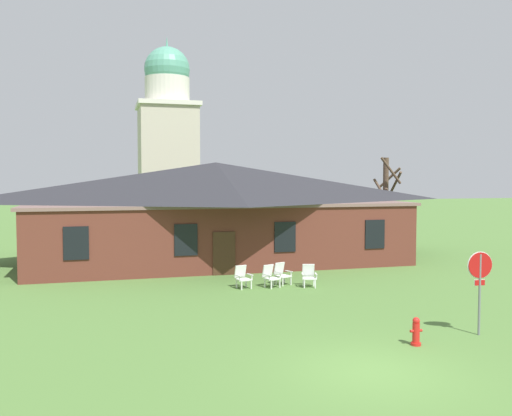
# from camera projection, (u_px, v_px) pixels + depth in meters

# --- Properties ---
(ground_plane) EXTENTS (200.00, 200.00, 0.00)m
(ground_plane) POSITION_uv_depth(u_px,v_px,m) (372.00, 371.00, 13.09)
(ground_plane) COLOR #517A38
(brick_building) EXTENTS (20.47, 10.40, 5.57)m
(brick_building) POSITION_uv_depth(u_px,v_px,m) (216.00, 210.00, 31.08)
(brick_building) COLOR brown
(brick_building) RESTS_ON ground
(dome_tower) EXTENTS (5.18, 5.18, 16.81)m
(dome_tower) POSITION_uv_depth(u_px,v_px,m) (168.00, 145.00, 46.90)
(dome_tower) COLOR #BCB29E
(dome_tower) RESTS_ON ground
(stop_sign) EXTENTS (0.80, 0.10, 2.49)m
(stop_sign) POSITION_uv_depth(u_px,v_px,m) (480.00, 276.00, 16.06)
(stop_sign) COLOR slate
(stop_sign) RESTS_ON ground
(lawn_chair_by_porch) EXTENTS (0.74, 0.78, 0.96)m
(lawn_chair_by_porch) POSITION_uv_depth(u_px,v_px,m) (242.00, 276.00, 23.07)
(lawn_chair_by_porch) COLOR silver
(lawn_chair_by_porch) RESTS_ON ground
(lawn_chair_near_door) EXTENTS (0.78, 0.83, 0.96)m
(lawn_chair_near_door) POSITION_uv_depth(u_px,v_px,m) (270.00, 276.00, 23.25)
(lawn_chair_near_door) COLOR silver
(lawn_chair_near_door) RESTS_ON ground
(lawn_chair_left_end) EXTENTS (0.77, 0.82, 0.96)m
(lawn_chair_left_end) POSITION_uv_depth(u_px,v_px,m) (282.00, 273.00, 23.86)
(lawn_chair_left_end) COLOR silver
(lawn_chair_left_end) RESTS_ON ground
(lawn_chair_middle) EXTENTS (0.73, 0.78, 0.96)m
(lawn_chair_middle) POSITION_uv_depth(u_px,v_px,m) (309.00, 275.00, 23.38)
(lawn_chair_middle) COLOR white
(lawn_chair_middle) RESTS_ON ground
(bare_tree_beside_building) EXTENTS (1.92, 1.91, 6.04)m
(bare_tree_beside_building) POSITION_uv_depth(u_px,v_px,m) (386.00, 199.00, 35.77)
(bare_tree_beside_building) COLOR brown
(bare_tree_beside_building) RESTS_ON ground
(fire_hydrant) EXTENTS (0.36, 0.28, 0.79)m
(fire_hydrant) POSITION_uv_depth(u_px,v_px,m) (416.00, 332.00, 15.12)
(fire_hydrant) COLOR red
(fire_hydrant) RESTS_ON ground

